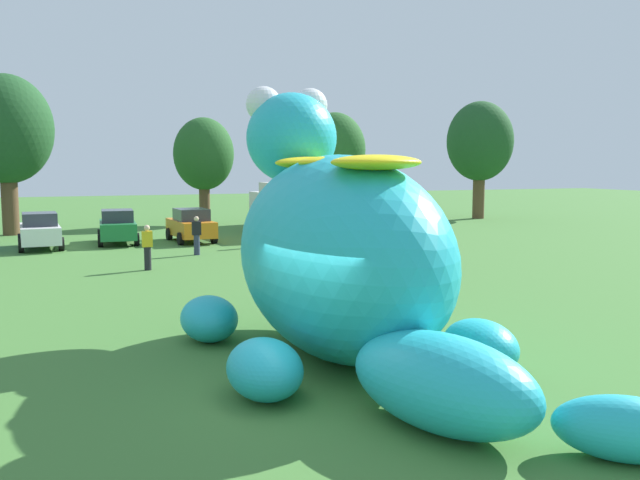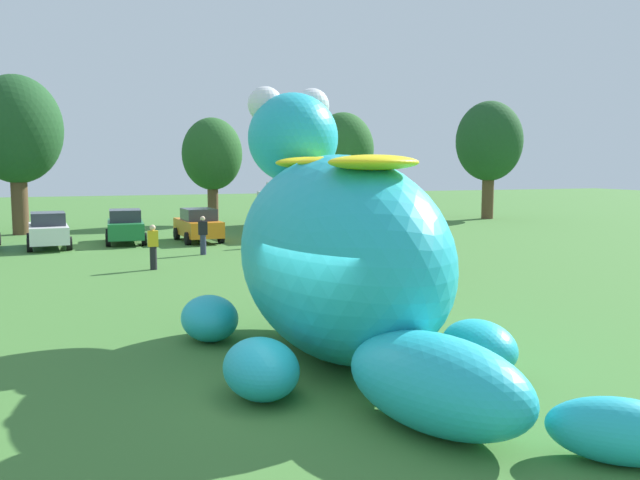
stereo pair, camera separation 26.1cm
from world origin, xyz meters
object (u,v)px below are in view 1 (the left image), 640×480
Objects in this scene: car_green at (118,227)px; spectator_mid_field at (312,241)px; giant_inflatable_creature at (339,253)px; car_orange at (191,225)px; spectator_wandering at (197,236)px; spectator_by_cars at (348,268)px; spectator_far_side at (260,230)px; box_truck at (286,206)px; car_white at (40,231)px; spectator_near_inflatable at (147,248)px.

spectator_mid_field is (6.82, -9.61, -0.01)m from car_green.
giant_inflatable_creature is at bearing -108.59° from spectator_mid_field.
car_orange is at bearing -8.55° from car_green.
giant_inflatable_creature is 2.73× the size of car_green.
spectator_wandering is (-0.74, -5.19, -0.01)m from car_orange.
spectator_far_side is (0.96, 12.66, 0.00)m from spectator_by_cars.
spectator_wandering is at bearing 135.64° from spectator_mid_field.
car_green is 9.48m from box_truck.
spectator_mid_field is (3.23, -9.07, -0.01)m from car_orange.
car_white and car_green have the same top height.
spectator_near_inflatable is at bearing -65.54° from car_white.
box_truck reaches higher than car_green.
spectator_far_side is at bearing 78.46° from giant_inflatable_creature.
car_green is 6.41m from spectator_wandering.
spectator_mid_field is at bearing -70.42° from car_orange.
spectator_far_side is at bearing 26.59° from spectator_wandering.
car_white reaches higher than spectator_far_side.
car_orange is 5.25m from spectator_wandering.
car_orange reaches higher than spectator_near_inflatable.
car_white is at bearing 105.70° from giant_inflatable_creature.
spectator_far_side is at bearing -18.03° from car_white.
spectator_near_inflatable is (0.28, -9.34, -0.01)m from car_green.
spectator_mid_field is (4.33, 12.88, -1.30)m from giant_inflatable_creature.
car_green is 2.45× the size of spectator_by_cars.
car_white is at bearing -171.08° from box_truck.
box_truck is 3.82× the size of spectator_mid_field.
spectator_by_cars is at bearing -72.39° from car_green.
giant_inflatable_creature is at bearing -74.30° from car_white.
car_green is at bearing 107.61° from spectator_by_cars.
car_orange is (7.20, 0.28, 0.00)m from car_white.
spectator_by_cars is (5.30, -16.69, -0.01)m from car_green.
spectator_by_cars is 12.70m from spectator_far_side.
car_orange is at bearing 96.01° from spectator_by_cars.
box_truck reaches higher than spectator_by_cars.
spectator_far_side is (-0.56, 5.58, 0.00)m from spectator_mid_field.
car_orange is (1.11, 21.96, -1.29)m from giant_inflatable_creature.
spectator_wandering is (2.86, -5.73, -0.01)m from car_green.
giant_inflatable_creature is 22.02m from car_orange.
giant_inflatable_creature reaches higher than spectator_wandering.
spectator_mid_field and spectator_wandering have the same top height.
box_truck is 18.38m from spectator_by_cars.
car_white is 7.20m from car_orange.
car_orange is 9.63m from spectator_mid_field.
car_white is at bearing -167.18° from car_green.
giant_inflatable_creature is 18.89m from spectator_far_side.
spectator_by_cars is (5.02, -7.34, 0.00)m from spectator_near_inflatable.
spectator_by_cars is 11.22m from spectator_wandering.
car_white is 10.37m from spectator_far_side.
car_orange reaches higher than spectator_mid_field.
giant_inflatable_creature is 6.69× the size of spectator_far_side.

